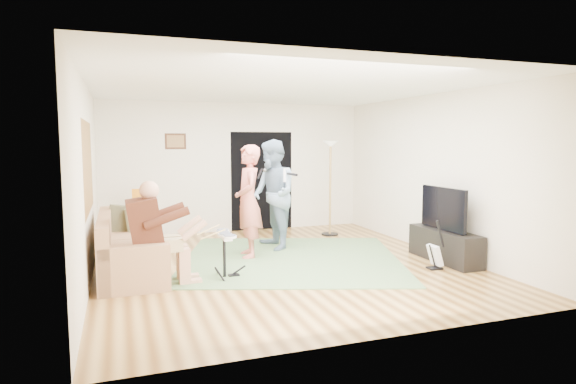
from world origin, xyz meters
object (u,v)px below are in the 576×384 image
Objects in this scene: dining_chair at (145,227)px; tv_cabinet at (445,246)px; singer at (248,201)px; guitar_spare at (435,255)px; torchiere_lamp at (330,171)px; television at (443,208)px; sofa at (126,255)px; drum_kit at (224,258)px; guitarist at (273,195)px.

dining_chair is 0.75× the size of tv_cabinet.
guitar_spare is (2.43, -1.66, -0.71)m from singer.
television is at bearing -73.29° from torchiere_lamp.
sofa is 4.88m from tv_cabinet.
television is at bearing -30.37° from dining_chair.
sofa is at bearing 153.35° from drum_kit.
guitarist is (0.55, 0.43, 0.05)m from singer.
drum_kit is 0.34× the size of torchiere_lamp.
singer is 3.03m from guitar_spare.
dining_chair reaches higher than sofa.
tv_cabinet is (0.44, 0.35, 0.04)m from guitar_spare.
torchiere_lamp is at bearing 107.72° from tv_cabinet.
tv_cabinet is (4.80, -0.89, -0.04)m from sofa.
guitar_spare is at bearing 39.38° from guitarist.
guitarist reaches higher than drum_kit.
drum_kit is at bearing -40.67° from guitarist.
guitarist is at bearing 131.91° from guitar_spare.
guitarist is 1.85× the size of dining_chair.
singer is 3.11m from television.
singer is 2.44m from torchiere_lamp.
sofa reaches higher than drum_kit.
torchiere_lamp is at bearing 97.56° from guitar_spare.
tv_cabinet is (2.87, -1.31, -0.67)m from singer.
singer is at bearing 12.43° from sofa.
drum_kit is 2.03m from guitarist.
drum_kit is 3.50m from television.
drum_kit is 3.51m from tv_cabinet.
drum_kit reaches higher than tv_cabinet.
singer is (1.93, 0.43, 0.64)m from sofa.
torchiere_lamp reaches higher than dining_chair.
dining_chair is at bearing 111.11° from drum_kit.
guitarist is 2.86m from television.
drum_kit is (1.30, -0.65, -0.00)m from sofa.
drum_kit is at bearing -138.71° from torchiere_lamp.
torchiere_lamp is 1.36× the size of tv_cabinet.
guitarist is at bearing 142.43° from television.
guitarist reaches higher than dining_chair.
sofa is 2.06× the size of television.
tv_cabinet is (0.83, -2.58, -1.06)m from torchiere_lamp.
torchiere_lamp is at bearing 127.72° from singer.
guitar_spare is (1.88, -2.09, -0.76)m from guitarist.
torchiere_lamp is 2.91m from tv_cabinet.
guitar_spare reaches higher than drum_kit.
tv_cabinet is at bearing -3.86° from drum_kit.
sofa is 1.80m from dining_chair.
singer is 1.77× the size of dining_chair.
television is at bearing 180.00° from tv_cabinet.
torchiere_lamp is at bearing -0.20° from dining_chair.
tv_cabinet is (3.50, -0.24, -0.04)m from drum_kit.
sofa is at bearing -71.83° from singer.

